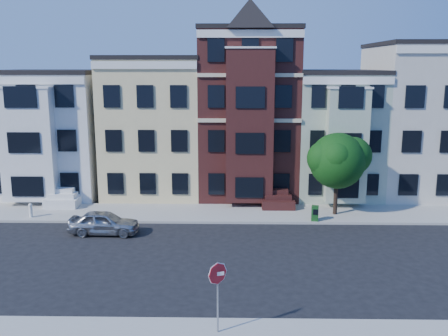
{
  "coord_description": "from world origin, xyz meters",
  "views": [
    {
      "loc": [
        -1.09,
        -23.53,
        9.63
      ],
      "look_at": [
        -1.58,
        2.81,
        4.2
      ],
      "focal_mm": 40.0,
      "sensor_mm": 36.0,
      "label": 1
    }
  ],
  "objects_px": {
    "newspaper_box": "(315,213)",
    "stop_sign": "(218,293)",
    "street_tree": "(337,165)",
    "parked_car": "(104,223)",
    "fire_hydrant": "(31,212)"
  },
  "relations": [
    {
      "from": "stop_sign",
      "to": "street_tree",
      "type": "bearing_deg",
      "value": 47.53
    },
    {
      "from": "parked_car",
      "to": "fire_hydrant",
      "type": "bearing_deg",
      "value": 65.09
    },
    {
      "from": "street_tree",
      "to": "stop_sign",
      "type": "height_order",
      "value": "street_tree"
    },
    {
      "from": "parked_car",
      "to": "fire_hydrant",
      "type": "xyz_separation_m",
      "value": [
        -5.39,
        2.69,
        -0.17
      ]
    },
    {
      "from": "street_tree",
      "to": "newspaper_box",
      "type": "distance_m",
      "value": 3.52
    },
    {
      "from": "parked_car",
      "to": "fire_hydrant",
      "type": "height_order",
      "value": "parked_car"
    },
    {
      "from": "street_tree",
      "to": "fire_hydrant",
      "type": "distance_m",
      "value": 19.74
    },
    {
      "from": "newspaper_box",
      "to": "fire_hydrant",
      "type": "distance_m",
      "value": 17.96
    },
    {
      "from": "newspaper_box",
      "to": "fire_hydrant",
      "type": "xyz_separation_m",
      "value": [
        -17.96,
        0.41,
        -0.12
      ]
    },
    {
      "from": "street_tree",
      "to": "newspaper_box",
      "type": "xyz_separation_m",
      "value": [
        -1.54,
        -1.46,
        -2.8
      ]
    },
    {
      "from": "street_tree",
      "to": "fire_hydrant",
      "type": "relative_size",
      "value": 9.09
    },
    {
      "from": "newspaper_box",
      "to": "stop_sign",
      "type": "relative_size",
      "value": 0.32
    },
    {
      "from": "stop_sign",
      "to": "fire_hydrant",
      "type": "bearing_deg",
      "value": 115.34
    },
    {
      "from": "parked_car",
      "to": "fire_hydrant",
      "type": "distance_m",
      "value": 6.03
    },
    {
      "from": "parked_car",
      "to": "stop_sign",
      "type": "height_order",
      "value": "stop_sign"
    }
  ]
}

